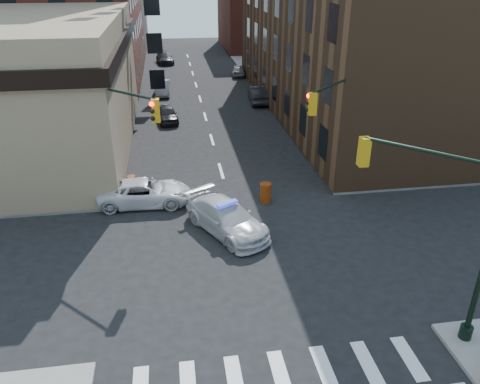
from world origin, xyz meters
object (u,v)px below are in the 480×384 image
object	(u,v)px
pedestrian_b	(13,185)
barricade_nw_a	(64,195)
parked_car_wnear	(167,114)
barrel_road	(266,193)
police_car	(227,218)
pickup	(145,192)
barrel_bank	(132,183)
parked_car_enear	(259,94)
parked_car_wfar	(162,88)
pedestrian_a	(114,171)

from	to	relation	value
pedestrian_b	barricade_nw_a	distance (m)	2.90
parked_car_wnear	barrel_road	distance (m)	16.64
pedestrian_b	barricade_nw_a	xyz separation A→B (m)	(2.78, -0.69, -0.45)
police_car	pickup	world-z (taller)	police_car
pedestrian_b	barrel_bank	distance (m)	6.43
parked_car_wnear	parked_car_enear	distance (m)	10.00
pickup	barricade_nw_a	bearing A→B (deg)	83.60
police_car	parked_car_enear	distance (m)	24.24
police_car	pickup	distance (m)	5.49
pickup	parked_car_wfar	xyz separation A→B (m)	(1.05, 24.20, -0.03)
parked_car_wnear	parked_car_enear	xyz separation A→B (m)	(8.78, 4.79, 0.14)
police_car	barricade_nw_a	distance (m)	9.55
barrel_road	barricade_nw_a	size ratio (longest dim) A/B	0.99
pedestrian_a	barrel_road	world-z (taller)	pedestrian_a
police_car	parked_car_wfar	size ratio (longest dim) A/B	1.26
police_car	parked_car_wnear	world-z (taller)	police_car
police_car	parked_car_wnear	bearing A→B (deg)	69.72
parked_car_wnear	pickup	bearing A→B (deg)	-101.86
pickup	pedestrian_a	distance (m)	3.17
pedestrian_a	pedestrian_b	xyz separation A→B (m)	(-5.38, -1.23, 0.02)
parked_car_wfar	barrel_bank	world-z (taller)	parked_car_wfar
parked_car_enear	barrel_road	distance (m)	20.88
police_car	barricade_nw_a	xyz separation A→B (m)	(-8.53, 4.30, -0.19)
pickup	parked_car_enear	world-z (taller)	parked_car_enear
pickup	barrel_road	distance (m)	6.70
barrel_bank	pickup	bearing A→B (deg)	-66.65
parked_car_wnear	barrel_bank	world-z (taller)	parked_car_wnear
pedestrian_a	barrel_bank	distance (m)	1.32
parked_car_enear	pedestrian_b	xyz separation A→B (m)	(-17.38, -18.48, 0.21)
parked_car_enear	police_car	bearing A→B (deg)	79.12
pickup	parked_car_wnear	distance (m)	15.10
barrel_bank	parked_car_wnear	bearing A→B (deg)	80.40
barrel_road	barricade_nw_a	xyz separation A→B (m)	(-11.08, 1.41, 0.02)
pedestrian_a	police_car	bearing A→B (deg)	-47.69
pickup	parked_car_wfar	world-z (taller)	pickup
parked_car_enear	barrel_bank	bearing A→B (deg)	62.09
pedestrian_a	pickup	bearing A→B (deg)	-55.99
parked_car_wnear	pedestrian_a	size ratio (longest dim) A/B	2.30
police_car	barrel_road	distance (m)	3.87
parked_car_wfar	parked_car_enear	bearing A→B (deg)	-24.23
parked_car_wfar	barricade_nw_a	xyz separation A→B (m)	(-5.48, -23.53, -0.11)
barrel_road	parked_car_wnear	bearing A→B (deg)	108.42
police_car	parked_car_enear	xyz separation A→B (m)	(6.08, 23.47, 0.04)
pedestrian_a	barrel_road	bearing A→B (deg)	-22.72
parked_car_wnear	barricade_nw_a	xyz separation A→B (m)	(-5.83, -14.38, -0.10)
pickup	parked_car_enear	xyz separation A→B (m)	(10.18, 19.83, 0.09)
parked_car_wnear	barrel_road	world-z (taller)	parked_car_wnear
pedestrian_a	barrel_bank	bearing A→B (deg)	-34.96
parked_car_wfar	pedestrian_b	bearing A→B (deg)	-108.52
parked_car_wnear	barricade_nw_a	bearing A→B (deg)	-118.61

